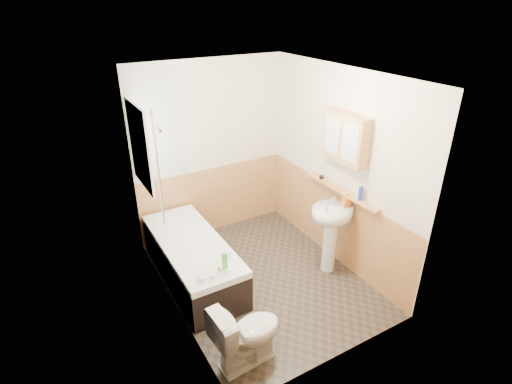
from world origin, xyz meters
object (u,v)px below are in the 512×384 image
at_px(toilet, 247,334).
at_px(medicine_cabinet, 346,138).
at_px(pine_shelf, 341,191).
at_px(bathtub, 193,259).
at_px(sink, 331,226).

height_order(toilet, medicine_cabinet, medicine_cabinet).
height_order(pine_shelf, medicine_cabinet, medicine_cabinet).
xyz_separation_m(bathtub, toilet, (-0.03, -1.44, 0.06)).
distance_m(bathtub, pine_shelf, 2.01).
distance_m(toilet, sink, 1.79).
relative_size(bathtub, toilet, 2.54).
bearing_deg(bathtub, sink, -23.80).
height_order(sink, medicine_cabinet, medicine_cabinet).
xyz_separation_m(toilet, medicine_cabinet, (1.77, 0.84, 1.38)).
xyz_separation_m(sink, pine_shelf, (0.20, 0.10, 0.39)).
bearing_deg(pine_shelf, bathtub, 161.63).
bearing_deg(toilet, pine_shelf, -68.80).
bearing_deg(pine_shelf, sink, -152.33).
height_order(toilet, pine_shelf, pine_shelf).
xyz_separation_m(toilet, pine_shelf, (1.80, 0.86, 0.70)).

